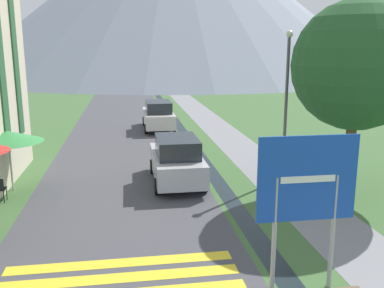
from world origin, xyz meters
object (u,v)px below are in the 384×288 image
Objects in this scene: streetlamp at (287,94)px; tree_by_path at (357,66)px; road_sign at (307,190)px; cafe_umbrella_rear_green at (8,137)px; parked_car_far at (158,115)px; parked_car_near at (177,160)px.

streetlamp is 0.85× the size of tree_by_path.
road_sign is 1.39× the size of cafe_umbrella_rear_green.
streetlamp is 2.85m from tree_by_path.
parked_car_far is 0.68× the size of tree_by_path.
tree_by_path is at bearing -50.59° from streetlamp.
parked_car_far is 12.33m from streetlamp.
cafe_umbrella_rear_green is (-6.07, 0.01, 1.11)m from parked_car_near.
tree_by_path reaches higher than parked_car_far.
streetlamp is (4.25, -0.11, 2.46)m from parked_car_near.
streetlamp reaches higher than parked_car_near.
tree_by_path reaches higher than cafe_umbrella_rear_green.
tree_by_path is (1.66, -2.02, 1.16)m from streetlamp.
tree_by_path is (11.97, -2.14, 2.51)m from cafe_umbrella_rear_green.
parked_car_near is at bearing -90.81° from parked_car_far.
parked_car_near is 4.92m from streetlamp.
parked_car_near and parked_car_far have the same top height.
cafe_umbrella_rear_green is (-6.22, -11.25, 1.11)m from parked_car_far.
parked_car_far is (0.16, 11.26, 0.00)m from parked_car_near.
road_sign reaches higher than cafe_umbrella_rear_green.
streetlamp reaches higher than cafe_umbrella_rear_green.
streetlamp is at bearing -0.66° from cafe_umbrella_rear_green.
parked_car_near is 0.92× the size of parked_car_far.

